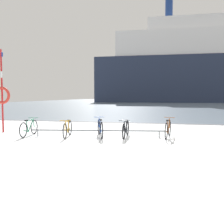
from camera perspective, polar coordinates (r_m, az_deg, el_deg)
name	(u,v)px	position (r m, az deg, el deg)	size (l,w,h in m)	color
ground	(153,103)	(59.38, 9.72, 2.10)	(80.00, 132.00, 0.08)	silver
bike_rack	(98,131)	(10.31, -3.49, -4.50)	(5.82, 0.89, 0.31)	#4C5156
bicycle_0	(29,128)	(11.24, -19.30, -3.61)	(0.46, 1.65, 0.77)	black
bicycle_1	(68,129)	(10.49, -10.63, -4.00)	(0.46, 1.59, 0.77)	black
bicycle_2	(100,128)	(10.26, -2.85, -3.92)	(0.70, 1.62, 0.85)	black
bicycle_3	(126,129)	(10.24, 3.32, -4.13)	(0.46, 1.73, 0.77)	black
bicycle_4	(168,129)	(10.36, 13.30, -3.96)	(0.46, 1.76, 0.84)	black
rescue_post	(2,94)	(12.67, -24.89, 4.01)	(0.84, 0.13, 4.00)	red
ferry_ship	(198,68)	(69.85, 20.01, 9.93)	(56.87, 12.29, 28.02)	#232D47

